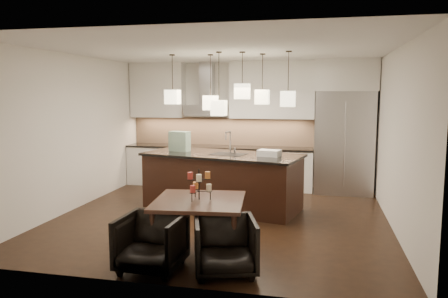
% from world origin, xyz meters
% --- Properties ---
extents(floor, '(5.50, 5.50, 0.02)m').
position_xyz_m(floor, '(0.00, 0.00, -0.01)').
color(floor, black).
rests_on(floor, ground).
extents(ceiling, '(5.50, 5.50, 0.02)m').
position_xyz_m(ceiling, '(0.00, 0.00, 2.81)').
color(ceiling, white).
rests_on(ceiling, wall_back).
extents(wall_back, '(5.50, 0.02, 2.80)m').
position_xyz_m(wall_back, '(0.00, 2.76, 1.40)').
color(wall_back, silver).
rests_on(wall_back, ground).
extents(wall_front, '(5.50, 0.02, 2.80)m').
position_xyz_m(wall_front, '(0.00, -2.76, 1.40)').
color(wall_front, silver).
rests_on(wall_front, ground).
extents(wall_left, '(0.02, 5.50, 2.80)m').
position_xyz_m(wall_left, '(-2.76, 0.00, 1.40)').
color(wall_left, silver).
rests_on(wall_left, ground).
extents(wall_right, '(0.02, 5.50, 2.80)m').
position_xyz_m(wall_right, '(2.76, 0.00, 1.40)').
color(wall_right, silver).
rests_on(wall_right, ground).
extents(refrigerator, '(1.20, 0.72, 2.15)m').
position_xyz_m(refrigerator, '(2.10, 2.38, 1.07)').
color(refrigerator, '#B7B7BA').
rests_on(refrigerator, floor).
extents(fridge_panel, '(1.26, 0.72, 0.65)m').
position_xyz_m(fridge_panel, '(2.10, 2.38, 2.47)').
color(fridge_panel, silver).
rests_on(fridge_panel, refrigerator).
extents(lower_cabinets, '(4.21, 0.62, 0.88)m').
position_xyz_m(lower_cabinets, '(-0.62, 2.43, 0.44)').
color(lower_cabinets, silver).
rests_on(lower_cabinets, floor).
extents(countertop, '(4.21, 0.66, 0.04)m').
position_xyz_m(countertop, '(-0.62, 2.43, 0.90)').
color(countertop, black).
rests_on(countertop, lower_cabinets).
extents(backsplash, '(4.21, 0.02, 0.63)m').
position_xyz_m(backsplash, '(-0.62, 2.73, 1.24)').
color(backsplash, tan).
rests_on(backsplash, countertop).
extents(upper_cab_left, '(1.25, 0.35, 1.25)m').
position_xyz_m(upper_cab_left, '(-2.10, 2.57, 2.17)').
color(upper_cab_left, silver).
rests_on(upper_cab_left, wall_back).
extents(upper_cab_right, '(1.85, 0.35, 1.25)m').
position_xyz_m(upper_cab_right, '(0.55, 2.57, 2.17)').
color(upper_cab_right, silver).
rests_on(upper_cab_right, wall_back).
extents(hood_canopy, '(0.90, 0.52, 0.24)m').
position_xyz_m(hood_canopy, '(-0.93, 2.48, 1.72)').
color(hood_canopy, '#B7B7BA').
rests_on(hood_canopy, wall_back).
extents(hood_chimney, '(0.30, 0.28, 0.96)m').
position_xyz_m(hood_chimney, '(-0.93, 2.59, 2.32)').
color(hood_chimney, '#B7B7BA').
rests_on(hood_chimney, hood_canopy).
extents(fruit_bowl, '(0.30, 0.30, 0.06)m').
position_xyz_m(fruit_bowl, '(-1.59, 2.38, 0.95)').
color(fruit_bowl, silver).
rests_on(fruit_bowl, countertop).
extents(island_body, '(2.93, 1.67, 0.97)m').
position_xyz_m(island_body, '(-0.12, 0.59, 0.49)').
color(island_body, black).
rests_on(island_body, floor).
extents(island_top, '(3.03, 1.77, 0.04)m').
position_xyz_m(island_top, '(-0.12, 0.59, 0.99)').
color(island_top, black).
rests_on(island_top, island_body).
extents(faucet, '(0.16, 0.28, 0.42)m').
position_xyz_m(faucet, '(0.01, 0.67, 1.22)').
color(faucet, silver).
rests_on(faucet, island_top).
extents(tote_bag, '(0.41, 0.27, 0.37)m').
position_xyz_m(tote_bag, '(-0.98, 0.74, 1.20)').
color(tote_bag, '#1C5831').
rests_on(tote_bag, island_top).
extents(food_container, '(0.42, 0.34, 0.11)m').
position_xyz_m(food_container, '(0.76, 0.44, 1.07)').
color(food_container, silver).
rests_on(food_container, island_top).
extents(dining_table, '(1.30, 1.30, 0.70)m').
position_xyz_m(dining_table, '(0.07, -1.63, 0.35)').
color(dining_table, black).
rests_on(dining_table, floor).
extents(candelabra, '(0.37, 0.37, 0.41)m').
position_xyz_m(candelabra, '(0.07, -1.63, 0.91)').
color(candelabra, black).
rests_on(candelabra, dining_table).
extents(candle_a, '(0.08, 0.08, 0.09)m').
position_xyz_m(candle_a, '(0.20, -1.61, 0.87)').
color(candle_a, beige).
rests_on(candle_a, candelabra).
extents(candle_b, '(0.08, 0.08, 0.09)m').
position_xyz_m(candle_b, '(-0.01, -1.52, 0.87)').
color(candle_b, orange).
rests_on(candle_b, candelabra).
extents(candle_c, '(0.08, 0.08, 0.09)m').
position_xyz_m(candle_c, '(0.02, -1.74, 0.87)').
color(candle_c, '#AC312A').
rests_on(candle_c, candelabra).
extents(candle_d, '(0.08, 0.08, 0.09)m').
position_xyz_m(candle_d, '(0.16, -1.53, 1.02)').
color(candle_d, orange).
rests_on(candle_d, candelabra).
extents(candle_e, '(0.08, 0.08, 0.09)m').
position_xyz_m(candle_e, '(-0.05, -1.62, 1.02)').
color(candle_e, '#AC312A').
rests_on(candle_e, candelabra).
extents(candle_f, '(0.08, 0.08, 0.09)m').
position_xyz_m(candle_f, '(0.10, -1.74, 1.02)').
color(candle_f, beige).
rests_on(candle_f, candelabra).
extents(armchair_left, '(0.75, 0.77, 0.68)m').
position_xyz_m(armchair_left, '(-0.31, -2.38, 0.34)').
color(armchair_left, black).
rests_on(armchair_left, floor).
extents(armchair_right, '(0.89, 0.91, 0.66)m').
position_xyz_m(armchair_right, '(0.57, -2.27, 0.33)').
color(armchair_right, black).
rests_on(armchair_right, floor).
extents(pendant_a, '(0.24, 0.24, 0.26)m').
position_xyz_m(pendant_a, '(-1.04, 0.56, 2.04)').
color(pendant_a, beige).
rests_on(pendant_a, ceiling).
extents(pendant_b, '(0.24, 0.24, 0.26)m').
position_xyz_m(pendant_b, '(-0.36, 0.69, 1.93)').
color(pendant_b, beige).
rests_on(pendant_b, ceiling).
extents(pendant_c, '(0.24, 0.24, 0.26)m').
position_xyz_m(pendant_c, '(0.29, 0.32, 2.13)').
color(pendant_c, beige).
rests_on(pendant_c, ceiling).
extents(pendant_d, '(0.24, 0.24, 0.26)m').
position_xyz_m(pendant_d, '(0.58, 0.74, 2.04)').
color(pendant_d, beige).
rests_on(pendant_d, ceiling).
extents(pendant_e, '(0.24, 0.24, 0.26)m').
position_xyz_m(pendant_e, '(1.07, 0.34, 2.01)').
color(pendant_e, beige).
rests_on(pendant_e, ceiling).
extents(pendant_f, '(0.24, 0.24, 0.26)m').
position_xyz_m(pendant_f, '(-0.10, 0.24, 1.85)').
color(pendant_f, beige).
rests_on(pendant_f, ceiling).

